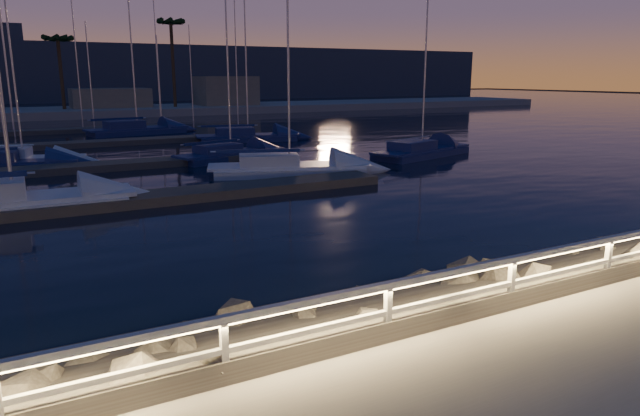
# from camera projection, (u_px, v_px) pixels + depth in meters

# --- Properties ---
(ground) EXTENTS (400.00, 400.00, 0.00)m
(ground) POSITION_uv_depth(u_px,v_px,m) (338.00, 351.00, 9.64)
(ground) COLOR #9F9990
(ground) RESTS_ON ground
(harbor_water) EXTENTS (400.00, 440.00, 0.60)m
(harbor_water) POSITION_uv_depth(u_px,v_px,m) (93.00, 164.00, 36.59)
(harbor_water) COLOR black
(harbor_water) RESTS_ON ground
(guard_rail) EXTENTS (44.11, 0.12, 1.06)m
(guard_rail) POSITION_uv_depth(u_px,v_px,m) (335.00, 309.00, 9.43)
(guard_rail) COLOR silver
(guard_rail) RESTS_ON ground
(riprap) EXTENTS (32.05, 2.97, 1.37)m
(riprap) POSITION_uv_depth(u_px,v_px,m) (255.00, 342.00, 10.39)
(riprap) COLOR #69635A
(riprap) RESTS_ON ground
(floating_docks) EXTENTS (22.00, 36.00, 0.40)m
(floating_docks) POSITION_uv_depth(u_px,v_px,m) (90.00, 153.00, 37.55)
(floating_docks) COLOR #625A51
(floating_docks) RESTS_ON ground
(far_shore) EXTENTS (160.00, 14.00, 5.20)m
(far_shore) POSITION_uv_depth(u_px,v_px,m) (46.00, 110.00, 72.91)
(far_shore) COLOR #9F9990
(far_shore) RESTS_ON ground
(palm_center) EXTENTS (3.00, 3.00, 9.70)m
(palm_center) POSITION_uv_depth(u_px,v_px,m) (58.00, 41.00, 71.08)
(palm_center) COLOR #4D3C24
(palm_center) RESTS_ON ground
(palm_right) EXTENTS (3.00, 3.00, 12.20)m
(palm_right) POSITION_uv_depth(u_px,v_px,m) (171.00, 26.00, 76.22)
(palm_right) COLOR #4D3C24
(palm_right) RESTS_ON ground
(sailboat_c) EXTENTS (7.59, 4.02, 12.41)m
(sailboat_c) POSITION_uv_depth(u_px,v_px,m) (228.00, 154.00, 35.63)
(sailboat_c) COLOR navy
(sailboat_c) RESTS_ON ground
(sailboat_d) EXTENTS (8.80, 5.19, 14.41)m
(sailboat_d) POSITION_uv_depth(u_px,v_px,m) (285.00, 167.00, 30.30)
(sailboat_d) COLOR white
(sailboat_d) RESTS_ON ground
(sailboat_f) EXTENTS (8.81, 2.92, 14.85)m
(sailboat_f) POSITION_uv_depth(u_px,v_px,m) (7.00, 202.00, 21.65)
(sailboat_f) COLOR white
(sailboat_f) RESTS_ON ground
(sailboat_g) EXTENTS (7.39, 3.48, 12.10)m
(sailboat_g) POSITION_uv_depth(u_px,v_px,m) (6.00, 163.00, 31.87)
(sailboat_g) COLOR navy
(sailboat_g) RESTS_ON ground
(sailboat_h) EXTENTS (8.51, 4.65, 13.88)m
(sailboat_h) POSITION_uv_depth(u_px,v_px,m) (420.00, 150.00, 37.13)
(sailboat_h) COLOR navy
(sailboat_h) RESTS_ON ground
(sailboat_j) EXTENTS (6.91, 3.87, 11.36)m
(sailboat_j) POSITION_uv_depth(u_px,v_px,m) (20.00, 159.00, 33.41)
(sailboat_j) COLOR white
(sailboat_j) RESTS_ON ground
(sailboat_k) EXTENTS (9.23, 4.13, 15.15)m
(sailboat_k) POSITION_uv_depth(u_px,v_px,m) (135.00, 129.00, 51.27)
(sailboat_k) COLOR navy
(sailboat_k) RESTS_ON ground
(sailboat_l) EXTENTS (8.53, 4.18, 13.91)m
(sailboat_l) POSITION_uv_depth(u_px,v_px,m) (245.00, 136.00, 46.01)
(sailboat_l) COLOR navy
(sailboat_l) RESTS_ON ground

